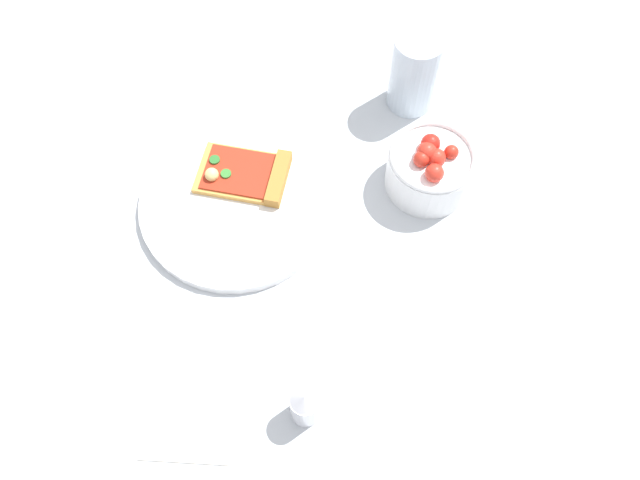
{
  "coord_description": "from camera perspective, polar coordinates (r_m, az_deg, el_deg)",
  "views": [
    {
      "loc": [
        0.47,
        -0.06,
        0.77
      ],
      "look_at": [
        0.1,
        0.05,
        0.03
      ],
      "focal_mm": 36.97,
      "sensor_mm": 36.0,
      "label": 1
    }
  ],
  "objects": [
    {
      "name": "pepper_shaker",
      "position": [
        0.75,
        -1.3,
        -14.11
      ],
      "size": [
        0.03,
        0.03,
        0.07
      ],
      "color": "silver",
      "rests_on": "ground_plane"
    },
    {
      "name": "plate",
      "position": [
        0.89,
        -7.23,
        3.31
      ],
      "size": [
        0.26,
        0.26,
        0.01
      ],
      "primitive_type": "cylinder",
      "color": "white",
      "rests_on": "ground_plane"
    },
    {
      "name": "paper_napkin",
      "position": [
        0.8,
        -11.21,
        -14.72
      ],
      "size": [
        0.13,
        0.13,
        0.0
      ],
      "primitive_type": "cube",
      "rotation": [
        0.0,
        0.0,
        -0.34
      ],
      "color": "silver",
      "rests_on": "ground_plane"
    },
    {
      "name": "pizza_slice_main",
      "position": [
        0.9,
        -6.2,
        5.63
      ],
      "size": [
        0.13,
        0.14,
        0.02
      ],
      "color": "gold",
      "rests_on": "plate"
    },
    {
      "name": "ground_plane",
      "position": [
        0.9,
        -4.65,
        3.62
      ],
      "size": [
        2.4,
        2.4,
        0.0
      ],
      "primitive_type": "plane",
      "color": "silver",
      "rests_on": "ground"
    },
    {
      "name": "soda_glass",
      "position": [
        0.96,
        8.16,
        14.16
      ],
      "size": [
        0.07,
        0.07,
        0.12
      ],
      "color": "silver",
      "rests_on": "ground_plane"
    },
    {
      "name": "salad_bowl",
      "position": [
        0.89,
        9.53,
        6.2
      ],
      "size": [
        0.12,
        0.12,
        0.08
      ],
      "color": "white",
      "rests_on": "ground_plane"
    }
  ]
}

